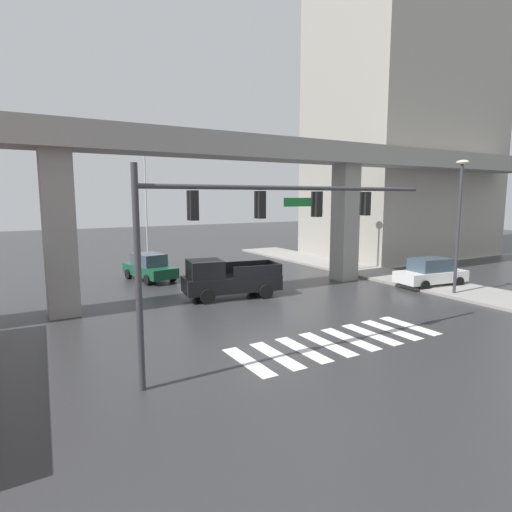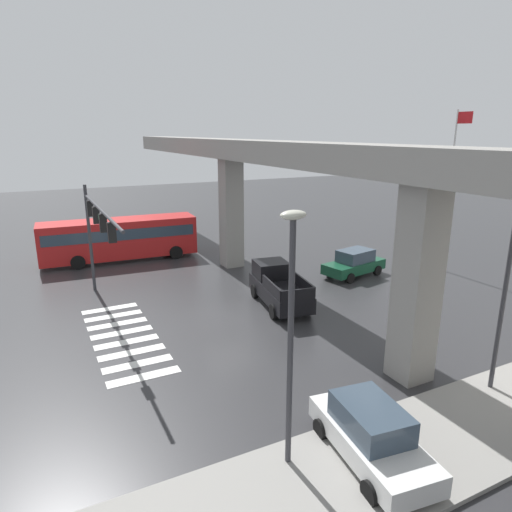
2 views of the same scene
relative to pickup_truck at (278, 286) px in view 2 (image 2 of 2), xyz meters
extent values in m
plane|color=#2D2D30|center=(0.51, -3.03, -0.99)|extent=(120.00, 120.00, 0.00)
cube|color=silver|center=(-3.34, -8.31, -0.98)|extent=(0.55, 2.80, 0.01)
cube|color=silver|center=(-2.24, -8.31, -0.98)|extent=(0.55, 2.80, 0.01)
cube|color=silver|center=(-1.14, -8.31, -0.98)|extent=(0.55, 2.80, 0.01)
cube|color=silver|center=(-0.04, -8.31, -0.98)|extent=(0.55, 2.80, 0.01)
cube|color=silver|center=(1.06, -8.31, -0.98)|extent=(0.55, 2.80, 0.01)
cube|color=silver|center=(2.16, -8.31, -0.98)|extent=(0.55, 2.80, 0.01)
cube|color=silver|center=(3.26, -8.31, -0.98)|extent=(0.55, 2.80, 0.01)
cube|color=silver|center=(4.36, -8.31, -0.98)|extent=(0.55, 2.80, 0.01)
cube|color=gray|center=(0.51, 0.74, 6.98)|extent=(55.26, 2.37, 1.20)
cube|color=gray|center=(-7.85, 0.74, 2.70)|extent=(1.30, 1.30, 7.37)
cube|color=gray|center=(8.87, 0.74, 2.70)|extent=(1.30, 1.30, 7.37)
cube|color=gray|center=(12.11, -1.03, -0.91)|extent=(4.00, 36.00, 0.15)
cube|color=black|center=(0.30, -0.05, -0.21)|extent=(5.34, 2.69, 0.80)
cube|color=black|center=(-1.13, 0.18, 0.64)|extent=(1.96, 2.00, 0.90)
cube|color=#3F5160|center=(-1.60, 0.26, 0.64)|extent=(0.36, 1.67, 0.77)
cube|color=black|center=(1.29, -1.09, 0.49)|extent=(2.63, 0.52, 0.60)
cube|color=black|center=(1.57, 0.63, 0.49)|extent=(2.63, 0.52, 0.60)
cube|color=black|center=(2.77, -0.44, 0.49)|extent=(0.38, 1.74, 0.60)
cylinder|color=black|center=(-1.41, -0.69, -0.61)|extent=(0.79, 0.40, 0.76)
cylinder|color=black|center=(-1.12, 1.09, -0.61)|extent=(0.79, 0.40, 0.76)
cylinder|color=black|center=(1.71, -1.19, -0.61)|extent=(0.79, 0.40, 0.76)
cylinder|color=black|center=(2.00, 0.59, -0.61)|extent=(0.79, 0.40, 0.76)
cube|color=red|center=(-12.74, -5.95, 0.65)|extent=(3.15, 10.93, 2.70)
cube|color=#2D3D4C|center=(-12.74, -5.95, 1.12)|extent=(3.16, 10.39, 0.76)
cube|color=#2D3D4C|center=(-12.41, -0.60, 0.99)|extent=(2.25, 0.22, 1.49)
cylinder|color=black|center=(-13.73, -2.10, -0.51)|extent=(0.41, 0.98, 0.96)
cylinder|color=black|center=(-11.29, -2.25, -0.51)|extent=(0.41, 0.98, 0.96)
cylinder|color=black|center=(-14.14, -8.84, -0.51)|extent=(0.41, 0.98, 0.96)
cylinder|color=black|center=(-11.69, -8.99, -0.51)|extent=(0.41, 0.98, 0.96)
cube|color=silver|center=(11.80, -3.63, -0.35)|extent=(4.48, 2.27, 0.64)
cube|color=#384756|center=(11.70, -3.62, 0.35)|extent=(2.40, 1.76, 0.76)
cylinder|color=black|center=(13.23, -2.93, -0.67)|extent=(0.66, 0.32, 0.64)
cylinder|color=black|center=(13.01, -4.65, -0.67)|extent=(0.66, 0.32, 0.64)
cylinder|color=black|center=(10.58, -2.61, -0.67)|extent=(0.66, 0.32, 0.64)
cylinder|color=black|center=(10.37, -4.32, -0.67)|extent=(0.66, 0.32, 0.64)
cube|color=#14472D|center=(-2.11, 6.82, -0.35)|extent=(2.56, 4.56, 0.64)
cube|color=#384756|center=(-2.13, 6.92, 0.35)|extent=(1.90, 2.48, 0.76)
cylinder|color=black|center=(-1.01, 5.68, -0.67)|extent=(0.36, 0.67, 0.64)
cylinder|color=black|center=(-2.70, 5.34, -0.67)|extent=(0.36, 0.67, 0.64)
cylinder|color=black|center=(-1.52, 8.29, -0.67)|extent=(0.36, 0.67, 0.64)
cylinder|color=black|center=(-3.21, 7.96, -0.67)|extent=(0.36, 0.67, 0.64)
cylinder|color=#38383D|center=(-6.86, -8.58, 2.11)|extent=(0.18, 0.18, 6.20)
cylinder|color=#38383D|center=(-1.46, -8.58, 4.61)|extent=(10.80, 0.14, 0.14)
cube|color=black|center=(-5.26, -8.58, 4.09)|extent=(0.24, 0.32, 0.84)
sphere|color=green|center=(-5.26, -8.58, 3.83)|extent=(0.17, 0.17, 0.17)
cube|color=black|center=(-3.06, -8.58, 4.09)|extent=(0.24, 0.32, 0.84)
sphere|color=green|center=(-3.06, -8.58, 3.83)|extent=(0.17, 0.17, 0.17)
cube|color=black|center=(-0.86, -8.58, 4.09)|extent=(0.24, 0.32, 0.84)
sphere|color=green|center=(-0.86, -8.58, 3.83)|extent=(0.17, 0.17, 0.17)
cube|color=black|center=(1.34, -8.58, 4.09)|extent=(0.24, 0.32, 0.84)
sphere|color=green|center=(1.34, -8.58, 3.83)|extent=(0.17, 0.17, 0.17)
cube|color=#19722D|center=(-1.62, -8.58, 4.16)|extent=(1.10, 0.04, 0.28)
cylinder|color=#38383D|center=(10.91, -5.81, 2.51)|extent=(0.16, 0.16, 7.00)
ellipsoid|color=beige|center=(10.91, -5.81, 6.13)|extent=(0.44, 0.70, 0.24)
cylinder|color=#38383D|center=(10.91, 2.68, 2.51)|extent=(0.16, 0.16, 7.00)
cylinder|color=silver|center=(-0.48, 12.89, 4.20)|extent=(0.12, 0.12, 10.37)
cube|color=red|center=(0.07, 12.89, 8.88)|extent=(1.10, 0.04, 0.70)
camera|label=1|loc=(-9.75, -19.76, 4.32)|focal=29.67mm
camera|label=2|loc=(20.06, -11.40, 8.06)|focal=31.74mm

